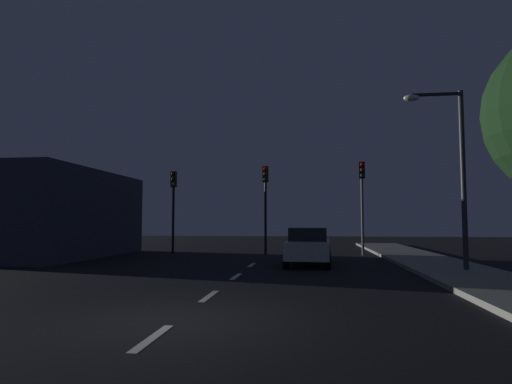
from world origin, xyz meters
The scene contains 12 objects.
ground_plane centered at (0.00, 7.00, 0.00)m, with size 80.00×80.00×0.00m, color black.
sidewalk_curb_right centered at (7.50, 7.00, 0.07)m, with size 3.00×40.00×0.15m, color gray.
lane_stripe_nearest centered at (0.00, -1.20, 0.00)m, with size 0.16×1.60×0.01m, color silver.
lane_stripe_second centered at (0.00, 2.60, 0.00)m, with size 0.16×1.60×0.01m, color silver.
lane_stripe_third centered at (0.00, 6.40, 0.00)m, with size 0.16×1.60×0.01m, color silver.
lane_stripe_fourth centered at (0.00, 10.20, 0.00)m, with size 0.16×1.60×0.01m, color silver.
traffic_signal_left centered at (-5.26, 15.94, 3.29)m, with size 0.32×0.38×4.67m.
traffic_signal_center centered at (0.00, 15.94, 3.43)m, with size 0.32×0.38×4.89m.
traffic_signal_right centered at (5.23, 15.94, 3.52)m, with size 0.32×0.38×5.04m.
car_stopped_ahead centered at (2.37, 10.60, 0.79)m, with size 1.98×4.61×1.56m.
street_lamp_right centered at (7.45, 8.12, 3.96)m, with size 2.06×0.36×6.46m.
storefront_left centered at (-10.46, 13.21, 2.20)m, with size 4.92×9.95×4.40m, color #333847.
Camera 1 is at (2.44, -7.75, 1.79)m, focal length 30.29 mm.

